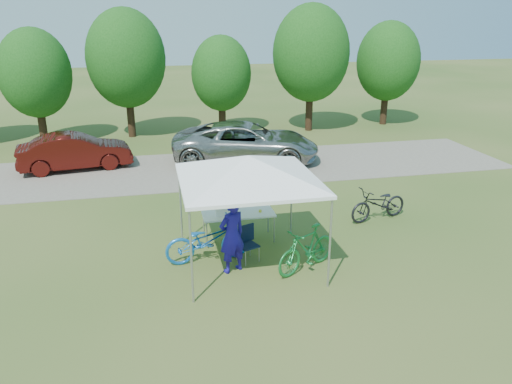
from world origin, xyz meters
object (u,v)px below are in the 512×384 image
cyclist (232,235)px  bike_dark (379,204)px  folding_table (238,215)px  bike_green (307,249)px  folding_chair (247,240)px  cooler (223,209)px  sedan (75,151)px  bike_blue (208,240)px  minivan (246,143)px

cyclist → bike_dark: (4.74, 2.16, -0.42)m
folding_table → bike_green: bearing=-57.1°
folding_chair → cyclist: (-0.46, -0.53, 0.41)m
folding_table → cyclist: (-0.45, -1.66, 0.19)m
cooler → sedan: sedan is taller
cooler → bike_green: 2.61m
bike_green → bike_dark: bike_green is taller
cooler → bike_blue: (-0.55, -1.01, -0.39)m
folding_chair → minivan: minivan is taller
cyclist → sedan: size_ratio=0.44×
folding_table → cooler: 0.45m
sedan → folding_chair: bearing=-159.2°
bike_dark → minivan: (-2.64, 6.75, 0.33)m
folding_table → bike_dark: bearing=6.8°
cyclist → bike_green: size_ratio=1.01×
bike_dark → cyclist: bearing=-79.5°
folding_chair → cyclist: size_ratio=0.47×
bike_blue → bike_dark: bearing=-79.3°
cooler → bike_green: size_ratio=0.24×
folding_table → minivan: (1.64, 7.26, 0.10)m
folding_chair → cyclist: 0.81m
bike_dark → sedan: sedan is taller
folding_chair → cyclist: cyclist is taller
folding_table → sedan: sedan is taller
folding_chair → bike_green: size_ratio=0.48×
bike_dark → bike_green: bearing=-64.7°
bike_dark → folding_chair: bearing=-83.1°
minivan → bike_blue: bearing=175.8°
folding_table → cooler: (-0.40, 0.00, 0.20)m
cooler → bike_green: bearing=-49.5°
minivan → sedan: 6.70m
folding_chair → minivan: 8.56m
cooler → cyclist: bearing=-91.7°
cooler → bike_dark: size_ratio=0.23×
bike_blue → bike_dark: (5.24, 1.52, -0.05)m
bike_blue → bike_green: same height
cyclist → bike_green: cyclist is taller
bike_green → cooler: bearing=-168.4°
folding_chair → sedan: 10.21m
folding_chair → cyclist: bearing=-153.2°
bike_green → sedan: size_ratio=0.43×
bike_dark → minivan: size_ratio=0.33×
bike_green → sedan: bearing=-175.9°
bike_dark → minivan: bearing=-172.7°
folding_table → folding_chair: 1.15m
bike_blue → folding_table: bearing=-48.8°
folding_chair → sedan: sedan is taller
folding_chair → cooler: bearing=87.8°
minivan → sedan: bearing=99.0°
cooler → folding_chair: bearing=-70.1°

